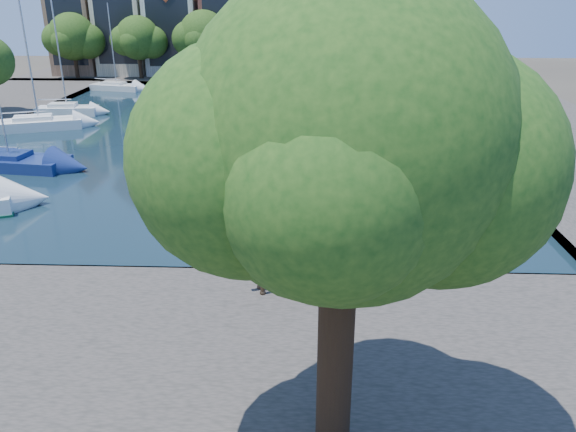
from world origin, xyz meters
name	(u,v)px	position (x,y,z in m)	size (l,w,h in m)	color
ground	(134,277)	(0.00, 0.00, 0.00)	(160.00, 160.00, 0.00)	#38332B
water_basin	(223,133)	(0.00, 24.00, 0.04)	(38.00, 50.00, 0.08)	black
near_quay	(58,389)	(0.00, -7.00, 0.25)	(50.00, 14.00, 0.50)	#48413E
far_quay	(258,75)	(0.00, 56.00, 0.25)	(60.00, 16.00, 0.50)	#48413E
right_quay	(544,133)	(25.00, 24.00, 0.25)	(14.00, 52.00, 0.50)	#48413E
plane_tree	(349,151)	(7.62, -9.01, 7.67)	(8.32, 6.40, 10.62)	#332114
townhouse_west_end	(79,17)	(-23.00, 55.99, 7.36)	(5.44, 9.18, 14.93)	#856149
townhouse_west_mid	(125,10)	(-17.00, 55.99, 8.23)	(5.94, 9.18, 16.79)	beige
townhouse_west_inner	(176,17)	(-10.50, 55.99, 7.35)	(6.43, 9.18, 15.15)	beige
townhouse_center	(226,9)	(-4.00, 55.99, 8.36)	(5.44, 9.18, 16.93)	brown
townhouse_east_inner	(273,14)	(2.00, 55.99, 7.73)	(5.94, 9.18, 15.79)	tan
townhouse_east_mid	(324,11)	(8.50, 55.99, 8.10)	(6.43, 9.18, 16.65)	beige
townhouse_east_end	(376,20)	(15.00, 55.99, 7.11)	(5.44, 9.18, 14.43)	brown
far_tree_far_west	(73,38)	(-21.90, 50.49, 5.18)	(7.28, 5.60, 7.68)	#332114
far_tree_west	(139,39)	(-13.91, 50.49, 5.08)	(6.76, 5.20, 7.36)	#332114
far_tree_mid_west	(205,38)	(-5.89, 50.49, 5.29)	(7.80, 6.00, 8.00)	#332114
far_tree_mid_east	(271,39)	(2.10, 50.49, 5.13)	(7.02, 5.40, 7.52)	#332114
far_tree_east	(338,39)	(10.11, 50.49, 5.24)	(7.54, 5.80, 7.84)	#332114
far_tree_far_east	(406,40)	(18.09, 50.49, 5.08)	(6.76, 5.20, 7.36)	#332114
giraffe_statue	(276,225)	(5.75, -1.59, 2.98)	(3.45, 1.47, 5.05)	#38291C
sailboat_left_b	(10,159)	(-12.00, 13.98, 0.64)	(7.56, 3.48, 12.00)	navy
sailboat_left_c	(39,122)	(-15.00, 24.62, 0.69)	(6.89, 4.38, 11.03)	white
sailboat_left_d	(67,108)	(-15.00, 30.21, 0.69)	(5.41, 2.35, 10.60)	silver
sailboat_left_e	(117,86)	(-15.00, 44.00, 0.58)	(6.08, 3.24, 9.26)	silver
sailboat_right_a	(423,229)	(12.02, 4.00, 0.57)	(6.15, 2.93, 9.69)	silver
sailboat_right_b	(419,133)	(15.00, 22.08, 0.62)	(6.98, 2.72, 10.96)	navy
sailboat_right_c	(375,127)	(12.00, 24.23, 0.56)	(6.12, 4.06, 8.21)	silver
sailboat_right_d	(390,95)	(15.00, 38.59, 0.61)	(4.88, 3.05, 7.83)	silver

